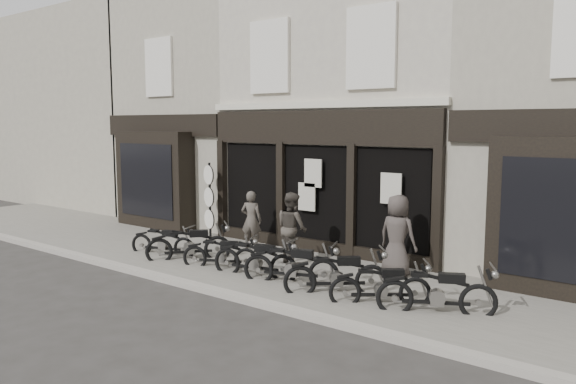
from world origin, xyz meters
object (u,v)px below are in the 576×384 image
Objects in this scene: motorcycle_3 at (256,263)px; man_left at (251,220)px; motorcycle_5 at (337,278)px; man_right at (397,235)px; motorcycle_2 at (221,257)px; motorcycle_6 at (381,290)px; motorcycle_7 at (438,297)px; motorcycle_1 at (190,247)px; motorcycle_4 at (292,269)px; advert_sign_post at (209,203)px; man_centre at (292,228)px; motorcycle_0 at (163,245)px.

man_left is (-1.89, 1.99, 0.52)m from motorcycle_3.
man_right is (0.36, 1.93, 0.63)m from motorcycle_5.
man_right is at bearing 160.11° from man_left.
man_right is (4.42, -0.01, 0.12)m from man_left.
motorcycle_2 is 1.00× the size of motorcycle_5.
motorcycle_6 is (1.05, -0.06, -0.04)m from motorcycle_5.
motorcycle_7 is (2.13, 0.06, 0.00)m from motorcycle_5.
motorcycle_5 reaches higher than motorcycle_1.
motorcycle_4 is 3.30m from motorcycle_7.
advert_sign_post reaches higher than motorcycle_3.
motorcycle_4 is at bearing 138.78° from motorcycle_5.
motorcycle_2 is 1.01× the size of man_centre.
motorcycle_7 is 0.84× the size of advert_sign_post.
motorcycle_5 is (4.54, -0.11, 0.00)m from motorcycle_1.
man_right is at bearing 105.76° from motorcycle_7.
motorcycle_3 is 3.21m from motorcycle_6.
advert_sign_post reaches higher than man_right.
motorcycle_3 is at bearing 140.04° from motorcycle_5.
motorcycle_0 is at bearing 21.44° from man_right.
motorcycle_1 is 1.22m from motorcycle_2.
motorcycle_2 is 3.33m from motorcycle_5.
motorcycle_4 reaches higher than motorcycle_3.
motorcycle_7 is at bearing 1.22° from advert_sign_post.
motorcycle_5 is 1.04× the size of motorcycle_6.
man_left is at bearing 135.46° from motorcycle_7.
motorcycle_6 is 5.51m from man_left.
man_left reaches higher than motorcycle_4.
man_right is (1.53, 1.93, 0.63)m from motorcycle_4.
motorcycle_1 is 4.54m from motorcycle_5.
motorcycle_5 reaches higher than motorcycle_3.
man_right reaches higher than man_left.
motorcycle_4 reaches higher than motorcycle_5.
motorcycle_2 is (2.19, -0.05, 0.00)m from motorcycle_0.
man_centre is (1.11, 1.36, 0.64)m from motorcycle_2.
motorcycle_5 is 2.13m from motorcycle_7.
motorcycle_1 reaches higher than motorcycle_6.
motorcycle_7 is at bearing -39.54° from motorcycle_5.
motorcycle_5 reaches higher than motorcycle_6.
man_left is 0.87× the size of man_right.
man_left reaches higher than motorcycle_6.
motorcycle_2 is 3.76m from advert_sign_post.
motorcycle_1 is at bearing -15.47° from motorcycle_0.
man_centre is (2.33, 1.26, 0.59)m from motorcycle_1.
man_left reaches higher than motorcycle_7.
advert_sign_post is (-7.18, 2.43, 0.79)m from motorcycle_6.
motorcycle_0 is at bearing 132.36° from motorcycle_1.
motorcycle_1 is 2.71m from man_centre.
man_centre is at bearing 79.51° from motorcycle_3.
man_centre reaches higher than man_left.
man_centre is 0.96× the size of man_right.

